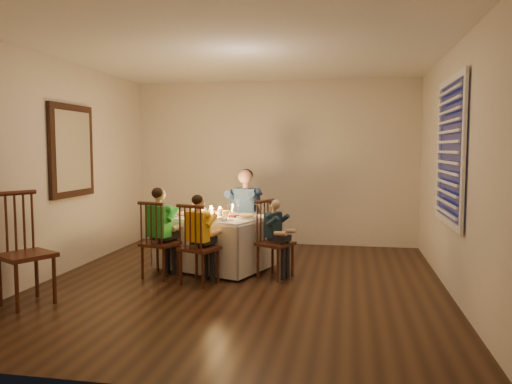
% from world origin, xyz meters
% --- Properties ---
extents(ground, '(5.00, 5.00, 0.00)m').
position_xyz_m(ground, '(0.00, 0.00, 0.00)').
color(ground, black).
rests_on(ground, ground).
extents(wall_left, '(0.02, 5.00, 2.60)m').
position_xyz_m(wall_left, '(-2.25, 0.00, 1.30)').
color(wall_left, beige).
rests_on(wall_left, ground).
extents(wall_right, '(0.02, 5.00, 2.60)m').
position_xyz_m(wall_right, '(2.25, 0.00, 1.30)').
color(wall_right, beige).
rests_on(wall_right, ground).
extents(wall_back, '(4.50, 0.02, 2.60)m').
position_xyz_m(wall_back, '(0.00, 2.50, 1.30)').
color(wall_back, beige).
rests_on(wall_back, ground).
extents(ceiling, '(5.00, 5.00, 0.00)m').
position_xyz_m(ceiling, '(0.00, 0.00, 2.60)').
color(ceiling, white).
rests_on(ceiling, wall_back).
extents(dining_table, '(1.54, 1.32, 0.65)m').
position_xyz_m(dining_table, '(-0.49, 0.68, 0.48)').
color(dining_table, silver).
rests_on(dining_table, ground).
extents(chair_adult, '(0.46, 0.45, 0.92)m').
position_xyz_m(chair_adult, '(-0.22, 1.30, 0.00)').
color(chair_adult, '#3B1B10').
rests_on(chair_adult, ground).
extents(chair_near_left, '(0.46, 0.45, 0.92)m').
position_xyz_m(chair_near_left, '(-1.00, 0.11, 0.00)').
color(chair_near_left, '#3B1B10').
rests_on(chair_near_left, ground).
extents(chair_near_right, '(0.48, 0.47, 0.92)m').
position_xyz_m(chair_near_right, '(-0.46, -0.08, 0.00)').
color(chair_near_right, '#3B1B10').
rests_on(chair_near_right, ground).
extents(chair_end, '(0.49, 0.50, 0.92)m').
position_xyz_m(chair_end, '(0.34, 0.37, 0.00)').
color(chair_end, '#3B1B10').
rests_on(chair_end, ground).
extents(chair_extra, '(0.60, 0.61, 1.11)m').
position_xyz_m(chair_extra, '(-1.90, -1.11, 0.00)').
color(chair_extra, '#3B1B10').
rests_on(chair_extra, ground).
extents(adult, '(0.56, 0.53, 1.25)m').
position_xyz_m(adult, '(-0.22, 1.30, 0.00)').
color(adult, navy).
rests_on(adult, ground).
extents(child_green, '(0.43, 0.41, 1.08)m').
position_xyz_m(child_green, '(-1.00, 0.11, 0.00)').
color(child_green, green).
rests_on(child_green, ground).
extents(child_yellow, '(0.41, 0.39, 1.02)m').
position_xyz_m(child_yellow, '(-0.46, -0.08, 0.00)').
color(child_yellow, yellow).
rests_on(child_yellow, ground).
extents(child_teal, '(0.35, 0.36, 0.94)m').
position_xyz_m(child_teal, '(0.34, 0.37, 0.00)').
color(child_teal, '#172B3A').
rests_on(child_teal, ground).
extents(setting_adult, '(0.33, 0.33, 0.02)m').
position_xyz_m(setting_adult, '(-0.43, 0.98, 0.69)').
color(setting_adult, white).
rests_on(setting_adult, dining_table).
extents(setting_green, '(0.33, 0.33, 0.02)m').
position_xyz_m(setting_green, '(-0.85, 0.56, 0.69)').
color(setting_green, white).
rests_on(setting_green, dining_table).
extents(setting_yellow, '(0.33, 0.33, 0.02)m').
position_xyz_m(setting_yellow, '(-0.37, 0.34, 0.69)').
color(setting_yellow, white).
rests_on(setting_yellow, dining_table).
extents(setting_teal, '(0.33, 0.33, 0.02)m').
position_xyz_m(setting_teal, '(-0.04, 0.54, 0.69)').
color(setting_teal, white).
rests_on(setting_teal, dining_table).
extents(candle_left, '(0.06, 0.06, 0.10)m').
position_xyz_m(candle_left, '(-0.54, 0.70, 0.73)').
color(candle_left, white).
rests_on(candle_left, dining_table).
extents(candle_right, '(0.06, 0.06, 0.10)m').
position_xyz_m(candle_right, '(-0.41, 0.65, 0.73)').
color(candle_right, white).
rests_on(candle_right, dining_table).
extents(squash, '(0.09, 0.09, 0.09)m').
position_xyz_m(squash, '(-0.94, 1.13, 0.72)').
color(squash, yellow).
rests_on(squash, dining_table).
extents(orange_fruit, '(0.08, 0.08, 0.08)m').
position_xyz_m(orange_fruit, '(-0.34, 0.67, 0.72)').
color(orange_fruit, orange).
rests_on(orange_fruit, dining_table).
extents(serving_bowl, '(0.21, 0.21, 0.05)m').
position_xyz_m(serving_bowl, '(-0.81, 1.06, 0.70)').
color(serving_bowl, white).
rests_on(serving_bowl, dining_table).
extents(wall_mirror, '(0.06, 0.95, 1.15)m').
position_xyz_m(wall_mirror, '(-2.22, 0.30, 1.50)').
color(wall_mirror, black).
rests_on(wall_mirror, wall_left).
extents(window_blinds, '(0.07, 1.34, 1.54)m').
position_xyz_m(window_blinds, '(2.21, 0.10, 1.50)').
color(window_blinds, '#0D1037').
rests_on(window_blinds, wall_right).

